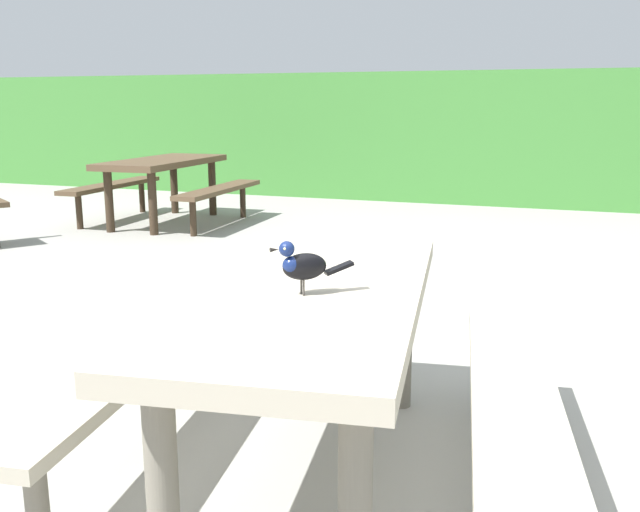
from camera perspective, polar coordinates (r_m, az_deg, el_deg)
The scene contains 5 objects.
ground_plane at distance 2.65m, azimuth -1.66°, elevation -18.45°, with size 60.00×60.00×0.00m, color #A3A099.
hedge_wall at distance 10.21m, azimuth 15.30°, elevation 9.35°, with size 28.00×1.25×1.79m, color #428438.
picnic_table_foreground at distance 2.48m, azimuth -0.68°, elevation -6.51°, with size 1.91×1.93×0.74m.
bird_grackle at distance 2.28m, azimuth -1.53°, elevation -0.71°, with size 0.24×0.19×0.18m.
picnic_table_mid_left at distance 8.23m, azimuth -12.72°, elevation 6.49°, with size 1.75×1.83×0.74m.
Camera 1 is at (0.84, -2.12, 1.36)m, focal length 39.02 mm.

